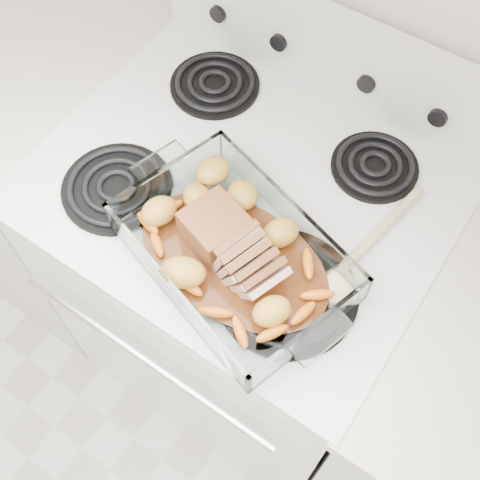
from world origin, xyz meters
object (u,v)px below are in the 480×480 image
Objects in this scene: baking_dish at (233,256)px; counter_left at (56,167)px; electric_range at (246,281)px.

counter_left is at bearing -175.92° from baking_dish.
electric_range is 2.83× the size of baking_dish.
baking_dish is (0.75, -0.17, 0.50)m from counter_left.
counter_left is (-0.67, -0.00, -0.02)m from electric_range.
electric_range reaches higher than baking_dish.
counter_left is 2.36× the size of baking_dish.
baking_dish is at bearing -63.47° from electric_range.
electric_range is at bearing 0.10° from counter_left.
baking_dish is at bearing -12.55° from counter_left.
electric_range is at bearing 133.15° from baking_dish.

